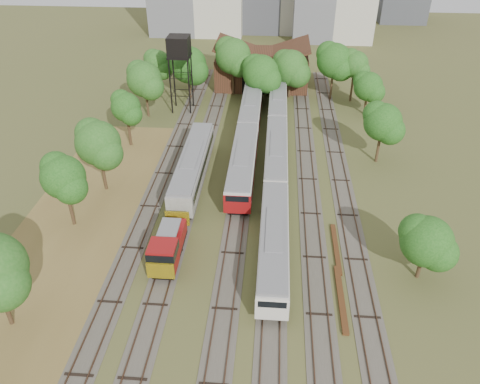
# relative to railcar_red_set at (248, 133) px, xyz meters

# --- Properties ---
(ground) EXTENTS (240.00, 240.00, 0.00)m
(ground) POSITION_rel_railcar_red_set_xyz_m (2.00, -33.29, -1.94)
(ground) COLOR #475123
(ground) RESTS_ON ground
(dry_grass_patch) EXTENTS (14.00, 60.00, 0.04)m
(dry_grass_patch) POSITION_rel_railcar_red_set_xyz_m (-16.00, -25.29, -1.92)
(dry_grass_patch) COLOR brown
(dry_grass_patch) RESTS_ON ground
(tracks) EXTENTS (24.60, 80.00, 0.19)m
(tracks) POSITION_rel_railcar_red_set_xyz_m (1.33, -8.29, -1.90)
(tracks) COLOR #4C473D
(tracks) RESTS_ON ground
(railcar_red_set) EXTENTS (2.96, 34.58, 3.66)m
(railcar_red_set) POSITION_rel_railcar_red_set_xyz_m (0.00, 0.00, 0.00)
(railcar_red_set) COLOR black
(railcar_red_set) RESTS_ON ground
(railcar_green_set) EXTENTS (2.77, 52.08, 3.42)m
(railcar_green_set) POSITION_rel_railcar_red_set_xyz_m (4.00, -5.65, -0.13)
(railcar_green_set) COLOR black
(railcar_green_set) RESTS_ON ground
(railcar_rear) EXTENTS (2.93, 16.08, 3.62)m
(railcar_rear) POSITION_rel_railcar_red_set_xyz_m (0.00, 27.25, -0.02)
(railcar_rear) COLOR black
(railcar_rear) RESTS_ON ground
(shunter_locomotive) EXTENTS (2.54, 8.10, 3.33)m
(shunter_locomotive) POSITION_rel_railcar_red_set_xyz_m (-6.00, -24.31, -0.36)
(shunter_locomotive) COLOR black
(shunter_locomotive) RESTS_ON ground
(old_grey_coach) EXTENTS (2.90, 18.00, 3.58)m
(old_grey_coach) POSITION_rel_railcar_red_set_xyz_m (-6.00, -9.47, 0.02)
(old_grey_coach) COLOR black
(old_grey_coach) RESTS_ON ground
(water_tower) EXTENTS (3.38, 3.38, 11.67)m
(water_tower) POSITION_rel_railcar_red_set_xyz_m (-11.18, 11.85, 7.91)
(water_tower) COLOR black
(water_tower) RESTS_ON ground
(rail_pile_near) EXTENTS (0.53, 8.01, 0.27)m
(rail_pile_near) POSITION_rel_railcar_red_set_xyz_m (10.00, -28.16, -1.80)
(rail_pile_near) COLOR #573218
(rail_pile_near) RESTS_ON ground
(rail_pile_far) EXTENTS (0.48, 7.63, 0.25)m
(rail_pile_far) POSITION_rel_railcar_red_set_xyz_m (10.20, -21.42, -1.81)
(rail_pile_far) COLOR #573218
(rail_pile_far) RESTS_ON ground
(maintenance_shed) EXTENTS (16.45, 11.55, 7.58)m
(maintenance_shed) POSITION_rel_railcar_red_set_xyz_m (1.00, 24.69, 0.98)
(maintenance_shed) COLOR #372214
(maintenance_shed) RESTS_ON ground
(tree_band_left) EXTENTS (6.55, 55.59, 8.83)m
(tree_band_left) POSITION_rel_railcar_red_set_xyz_m (-16.78, -16.92, 3.83)
(tree_band_left) COLOR #382616
(tree_band_left) RESTS_ON ground
(tree_band_far) EXTENTS (37.24, 10.21, 9.62)m
(tree_band_far) POSITION_rel_railcar_red_set_xyz_m (0.15, 17.70, 3.87)
(tree_band_far) COLOR #382616
(tree_band_far) RESTS_ON ground
(tree_band_right) EXTENTS (5.26, 41.69, 7.98)m
(tree_band_right) POSITION_rel_railcar_red_set_xyz_m (17.34, -5.68, 2.86)
(tree_band_right) COLOR #382616
(tree_band_right) RESTS_ON ground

